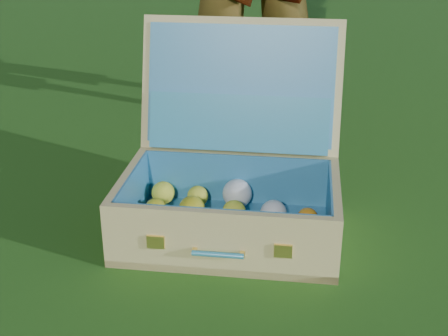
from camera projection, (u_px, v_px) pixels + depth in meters
The scene contains 2 objects.
ground at pixel (194, 208), 1.86m from camera, with size 60.00×60.00×0.00m, color #215114.
suitcase at pixel (231, 171), 1.73m from camera, with size 0.71×0.68×0.54m.
Camera 1 is at (-0.20, -1.65, 0.86)m, focal length 50.00 mm.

